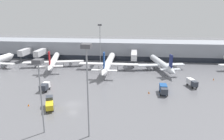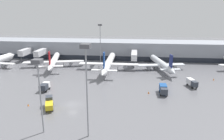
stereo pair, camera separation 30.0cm
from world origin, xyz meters
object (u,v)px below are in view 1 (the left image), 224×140
Objects in this scene: parked_jet_0 at (54,61)px; traffic_cone_2 at (28,105)px; service_truck_1 at (192,82)px; apron_light_mast_3 at (39,75)px; apron_light_mast_4 at (87,66)px; service_truck_2 at (164,89)px; apron_light_mast_0 at (100,32)px; parked_jet_4 at (108,63)px; service_truck_3 at (45,86)px; traffic_cone_0 at (149,92)px; traffic_cone_1 at (214,79)px; parked_jet_1 at (161,64)px; service_truck_0 at (50,103)px.

parked_jet_0 is 41.82m from traffic_cone_2.
service_truck_1 is 0.35× the size of apron_light_mast_3.
apron_light_mast_4 is (27.37, -53.40, 12.12)m from parked_jet_0.
service_truck_2 is 0.30× the size of apron_light_mast_4.
parked_jet_4 is at bearing -67.35° from apron_light_mast_0.
service_truck_1 reaches higher than service_truck_3.
traffic_cone_0 is at bearing 21.35° from traffic_cone_2.
service_truck_2 is 0.36× the size of apron_light_mast_3.
traffic_cone_1 is at bearing 40.57° from apron_light_mast_3.
service_truck_1 is 12.88m from traffic_cone_1.
parked_jet_1 is 21.88m from traffic_cone_1.
traffic_cone_1 is at bearing -104.46° from parked_jet_4.
traffic_cone_1 is at bearing -81.19° from service_truck_0.
parked_jet_1 is 29.53m from traffic_cone_0.
parked_jet_0 is 44.12m from service_truck_0.
service_truck_2 is 37.15m from service_truck_3.
apron_light_mast_3 is at bearing -139.43° from traffic_cone_1.
service_truck_0 is at bearing 137.67° from apron_light_mast_4.
traffic_cone_1 is 1.22× the size of traffic_cone_2.
parked_jet_4 is at bearing -137.10° from service_truck_1.
parked_jet_4 is at bearing -108.76° from parked_jet_0.
parked_jet_1 is 57.16m from traffic_cone_2.
apron_light_mast_4 is at bearing -177.67° from parked_jet_4.
service_truck_3 is at bearing 6.38° from service_truck_0.
apron_light_mast_4 is (-20.22, -53.87, 12.31)m from parked_jet_1.
traffic_cone_1 reaches higher than traffic_cone_0.
traffic_cone_0 is at bearing -85.95° from service_truck_2.
parked_jet_0 reaches higher than traffic_cone_2.
service_truck_3 is 6.33× the size of traffic_cone_0.
service_truck_0 is 58.59m from traffic_cone_1.
apron_light_mast_4 reaches higher than traffic_cone_0.
apron_light_mast_3 is 0.83× the size of apron_light_mast_4.
traffic_cone_2 is at bearing 156.28° from parked_jet_4.
parked_jet_0 is 5.53× the size of service_truck_0.
apron_light_mast_0 is (-28.19, 10.97, 11.98)m from parked_jet_1.
apron_light_mast_4 is at bearing -132.64° from traffic_cone_1.
service_truck_1 is 0.29× the size of apron_light_mast_0.
parked_jet_4 is at bearing -36.25° from service_truck_0.
traffic_cone_0 is (15.74, -26.02, -2.70)m from parked_jet_4.
traffic_cone_2 is at bearing 128.19° from apron_light_mast_3.
service_truck_0 is 0.32× the size of apron_light_mast_0.
apron_light_mast_4 is at bearing -82.99° from apron_light_mast_0.
parked_jet_4 reaches higher than service_truck_2.
apron_light_mast_0 is at bearing -146.29° from service_truck_2.
service_truck_0 is at bearing 164.74° from parked_jet_4.
service_truck_1 is (30.31, -18.44, -1.48)m from parked_jet_4.
traffic_cone_1 is (65.19, -12.34, -2.39)m from parked_jet_0.
parked_jet_0 is 66.39m from traffic_cone_1.
parked_jet_1 is 28.50m from service_truck_2.
parked_jet_1 is at bearing -59.39° from service_truck_0.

